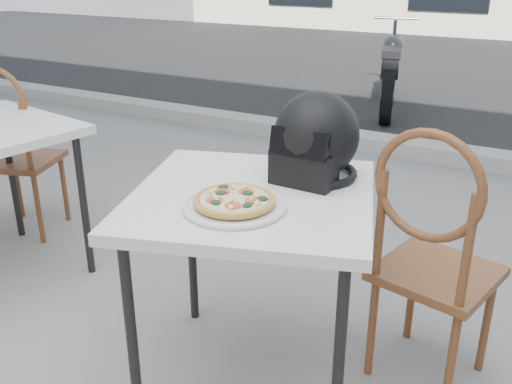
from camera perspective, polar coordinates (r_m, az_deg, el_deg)
The scene contains 9 objects.
street_asphalt at distance 8.66m, azimuth 23.77°, elevation 10.53°, with size 30.00×8.00×0.00m, color black.
curb at distance 4.78m, azimuth 18.05°, elevation 3.77°, with size 30.00×0.25×0.12m, color #9C9A92.
cafe_table_main at distance 1.94m, azimuth -0.37°, elevation -1.91°, with size 1.01×1.01×0.76m.
plate at distance 1.79m, azimuth -2.18°, elevation -1.42°, with size 0.42×0.42×0.02m.
pizza at distance 1.78m, azimuth -2.19°, elevation -0.79°, with size 0.27×0.27×0.03m.
helmet at distance 2.02m, azimuth 5.94°, elevation 5.13°, with size 0.31×0.32×0.31m.
cafe_chair_main at distance 2.06m, azimuth 17.15°, elevation -5.49°, with size 0.46×0.46×1.01m.
cafe_chair_side at distance 3.41m, azimuth -23.29°, elevation 4.52°, with size 0.49×0.49×1.00m.
motorcycle at distance 6.28m, azimuth 13.30°, elevation 11.69°, with size 0.64×1.79×0.91m.
Camera 1 is at (0.82, -1.49, 1.49)m, focal length 40.00 mm.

